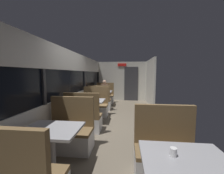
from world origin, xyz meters
The scene contains 17 objects.
ground_plane centered at (0.00, 0.00, -0.01)m, with size 3.30×9.20×0.02m, color #665B4C.
carriage_window_panel_left centered at (-1.45, 0.00, 1.11)m, with size 0.09×8.48×2.30m.
carriage_end_bulkhead centered at (0.06, 4.19, 1.14)m, with size 2.90×0.11×2.30m.
carriage_aisle_panel_right centered at (1.45, 3.00, 1.15)m, with size 0.08×2.40×2.30m, color beige.
dining_table_near_window centered at (-0.89, -2.09, 0.64)m, with size 0.90×0.70×0.74m.
bench_near_window_facing_entry centered at (-0.89, -1.39, 0.33)m, with size 0.95×0.50×1.10m.
dining_table_mid_window centered at (-0.89, 0.25, 0.64)m, with size 0.90×0.70×0.74m.
bench_mid_window_facing_end centered at (-0.89, -0.45, 0.33)m, with size 0.95×0.50×1.10m.
bench_mid_window_facing_entry centered at (-0.89, 0.95, 0.33)m, with size 0.95×0.50×1.10m.
dining_table_far_window centered at (-0.89, 2.59, 0.64)m, with size 0.90×0.70×0.74m.
bench_far_window_facing_end centered at (-0.89, 1.89, 0.33)m, with size 0.95×0.50×1.10m.
bench_far_window_facing_entry centered at (-0.89, 3.29, 0.33)m, with size 0.95×0.50×1.10m.
dining_table_front_aisle centered at (0.89, -2.69, 0.64)m, with size 0.90×0.70×0.74m.
bench_front_aisle_facing_entry centered at (0.89, -1.99, 0.33)m, with size 0.95×0.50×1.10m.
seated_passenger centered at (-0.89, 3.21, 0.54)m, with size 0.47×0.55×1.26m.
coffee_cup_primary centered at (-1.08, 2.64, 0.79)m, with size 0.07×0.07×0.09m.
coffee_cup_secondary centered at (0.77, -2.66, 0.79)m, with size 0.07×0.07×0.09m.
Camera 1 is at (0.28, -4.08, 1.60)m, focal length 22.10 mm.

